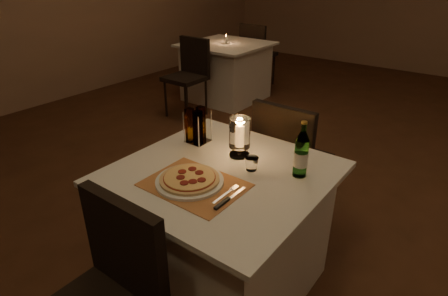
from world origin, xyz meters
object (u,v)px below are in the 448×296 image
Objects in this scene: tumbler at (252,164)px; hurricane_candle at (240,134)px; chair_far at (288,153)px; chair_near at (108,289)px; neighbor_table_left at (226,71)px; plate at (190,181)px; pizza at (190,178)px; water_bottle at (301,155)px; main_table at (222,230)px.

hurricane_candle is at bearing 146.65° from tumbler.
hurricane_candle reaches higher than chair_far.
neighbor_table_left is at bearing 120.14° from chair_near.
chair_far is at bearing 86.80° from plate.
tumbler is at bearing 60.40° from plate.
tumbler reaches higher than pizza.
water_bottle is at bearing -47.15° from neighbor_table_left.
neighbor_table_left is (-1.95, 3.37, -0.18)m from chair_near.
water_bottle is 1.32× the size of hurricane_candle.
water_bottle reaches higher than hurricane_candle.
water_bottle is at bearing 23.15° from tumbler.
water_bottle reaches higher than neighbor_table_left.
hurricane_candle is (0.02, 0.37, 0.10)m from pizza.
plate is at bearing -135.18° from water_bottle.
chair_far is 0.69m from water_bottle.
tumbler is 0.32× the size of hurricane_candle.
neighbor_table_left is (-1.93, 2.46, -0.49)m from hurricane_candle.
chair_far is at bearing -44.75° from neighbor_table_left.
water_bottle is (0.38, 0.37, 0.10)m from plate.
chair_far is at bearing 90.00° from chair_near.
chair_near is 3.21× the size of pizza.
pizza is (-0.05, -0.18, 0.39)m from main_table.
main_table is 3.57× the size of pizza.
tumbler is (0.11, -0.61, 0.23)m from chair_far.
main_table is 1.11× the size of chair_near.
water_bottle is 0.35m from hurricane_candle.
water_bottle is (0.33, 0.19, 0.48)m from main_table.
chair_near is at bearing -90.00° from chair_far.
pizza is 1.30× the size of hurricane_candle.
pizza is at bearing -93.19° from chair_far.
chair_far is 2.76m from neighbor_table_left.
pizza is at bearing -105.49° from main_table.
hurricane_candle is at bearing 86.43° from pizza.
chair_near reaches higher than pizza.
chair_near is 0.58m from pizza.
pizza is at bearing 95.33° from chair_near.
main_table is 0.43m from tumbler.
chair_near is at bearing -90.00° from main_table.
hurricane_candle is at bearing -92.92° from chair_far.
hurricane_candle is 3.16m from neighbor_table_left.
hurricane_candle is (-0.03, 0.19, 0.49)m from main_table.
water_bottle reaches higher than pizza.
plate is 0.32× the size of neighbor_table_left.
neighbor_table_left is at bearing 123.93° from plate.
chair_near is 1.43m from chair_far.
pizza is (-0.05, -0.89, 0.22)m from chair_far.
water_bottle is (0.22, 0.09, 0.08)m from tumbler.
chair_near is 1.00× the size of chair_far.
water_bottle is (0.33, 0.91, 0.30)m from chair_near.
chair_far is at bearing 86.81° from pizza.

